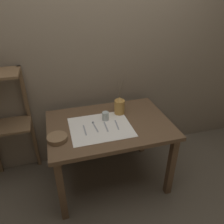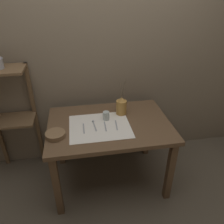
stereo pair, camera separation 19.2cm
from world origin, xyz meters
name	(u,v)px [view 1 (the left image)]	position (x,y,z in m)	size (l,w,h in m)	color
ground_plane	(110,178)	(0.00, 0.00, 0.00)	(12.00, 12.00, 0.00)	brown
stone_wall_back	(96,60)	(0.00, 0.52, 1.20)	(7.00, 0.06, 2.40)	#7A6B56
wooden_table	(109,131)	(0.00, 0.00, 0.64)	(1.17, 0.81, 0.73)	brown
wooden_shelf_unit	(3,110)	(-0.97, 0.36, 0.84)	(0.46, 0.31, 1.23)	brown
linen_cloth	(101,127)	(-0.10, -0.04, 0.73)	(0.57, 0.47, 0.00)	white
pitcher_with_flowers	(119,106)	(0.15, 0.15, 0.82)	(0.11, 0.11, 0.39)	#B7843D
wooden_bowl	(57,138)	(-0.50, -0.14, 0.75)	(0.17, 0.17, 0.04)	brown
glass_tumbler_near	(106,116)	(-0.02, 0.07, 0.78)	(0.06, 0.06, 0.09)	#B7C1BC
fork_inner	(85,130)	(-0.25, -0.06, 0.74)	(0.01, 0.16, 0.00)	#939399
spoon_inner	(94,124)	(-0.15, 0.01, 0.74)	(0.03, 0.17, 0.02)	#939399
fork_outer	(106,127)	(-0.05, -0.06, 0.74)	(0.02, 0.16, 0.00)	#939399
knife_center	(117,125)	(0.06, -0.05, 0.74)	(0.03, 0.16, 0.00)	#939399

